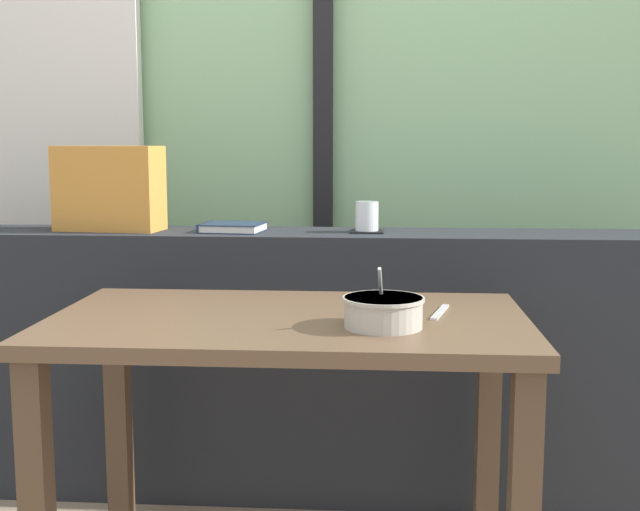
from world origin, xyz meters
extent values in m
cube|color=#8EBC89|center=(0.00, 1.14, 1.40)|extent=(4.80, 0.08, 2.80)
cube|color=silver|center=(-0.89, 1.04, 1.25)|extent=(0.56, 0.06, 2.50)
cube|color=black|center=(0.05, 1.07, 1.30)|extent=(0.07, 0.05, 2.60)
cube|color=#23262B|center=(0.00, 0.55, 0.41)|extent=(2.80, 0.30, 0.82)
cube|color=brown|center=(-0.46, -0.32, 0.33)|extent=(0.06, 0.06, 0.66)
cube|color=brown|center=(-0.46, 0.23, 0.33)|extent=(0.06, 0.06, 0.66)
cube|color=brown|center=(0.56, 0.23, 0.33)|extent=(0.06, 0.06, 0.66)
cube|color=brown|center=(0.05, -0.05, 0.67)|extent=(1.12, 0.65, 0.03)
cube|color=black|center=(0.22, 0.55, 0.83)|extent=(0.10, 0.10, 0.00)
cylinder|color=white|center=(0.22, 0.55, 0.87)|extent=(0.07, 0.07, 0.09)
cylinder|color=#BC3D51|center=(0.22, 0.55, 0.87)|extent=(0.06, 0.06, 0.07)
cube|color=#1E2D47|center=(-0.18, 0.54, 0.83)|extent=(0.20, 0.17, 0.00)
cube|color=silver|center=(-0.18, 0.54, 0.84)|extent=(0.19, 0.17, 0.02)
cube|color=#1E2D47|center=(-0.18, 0.54, 0.85)|extent=(0.20, 0.17, 0.00)
cube|color=#1E2D47|center=(-0.27, 0.55, 0.84)|extent=(0.02, 0.15, 0.03)
cube|color=#D18938|center=(-0.57, 0.55, 0.95)|extent=(0.33, 0.18, 0.26)
cylinder|color=#BCB7A8|center=(0.27, -0.15, 0.72)|extent=(0.17, 0.17, 0.07)
cylinder|color=#BCB7A8|center=(0.27, -0.15, 0.76)|extent=(0.18, 0.18, 0.01)
cylinder|color=#B27038|center=(0.27, -0.15, 0.72)|extent=(0.15, 0.15, 0.04)
cylinder|color=silver|center=(0.27, -0.13, 0.77)|extent=(0.02, 0.13, 0.12)
ellipsoid|color=silver|center=(0.27, -0.11, 0.73)|extent=(0.03, 0.05, 0.01)
cube|color=silver|center=(0.41, 0.01, 0.69)|extent=(0.06, 0.17, 0.01)
camera|label=1|loc=(0.26, -1.92, 1.10)|focal=46.00mm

